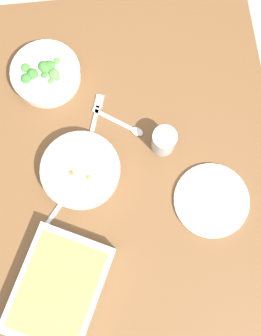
% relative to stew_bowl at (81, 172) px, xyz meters
% --- Properties ---
extents(ground_plane, '(6.00, 6.00, 0.00)m').
position_rel_stew_bowl_xyz_m(ground_plane, '(-0.00, 0.15, -0.77)').
color(ground_plane, '#B2A899').
extents(dining_table, '(1.20, 0.90, 0.74)m').
position_rel_stew_bowl_xyz_m(dining_table, '(-0.00, 0.15, -0.12)').
color(dining_table, brown).
rests_on(dining_table, ground_plane).
extents(stew_bowl, '(0.23, 0.23, 0.06)m').
position_rel_stew_bowl_xyz_m(stew_bowl, '(0.00, 0.00, 0.00)').
color(stew_bowl, white).
rests_on(stew_bowl, dining_table).
extents(broccoli_bowl, '(0.22, 0.22, 0.07)m').
position_rel_stew_bowl_xyz_m(broccoli_bowl, '(-0.32, -0.08, -0.00)').
color(broccoli_bowl, white).
rests_on(broccoli_bowl, dining_table).
extents(baking_dish, '(0.37, 0.33, 0.06)m').
position_rel_stew_bowl_xyz_m(baking_dish, '(0.32, -0.08, 0.00)').
color(baking_dish, silver).
rests_on(baking_dish, dining_table).
extents(drink_cup, '(0.07, 0.07, 0.08)m').
position_rel_stew_bowl_xyz_m(drink_cup, '(-0.06, 0.25, 0.01)').
color(drink_cup, '#B2BCC6').
rests_on(drink_cup, dining_table).
extents(side_plate, '(0.22, 0.22, 0.01)m').
position_rel_stew_bowl_xyz_m(side_plate, '(0.12, 0.37, -0.03)').
color(side_plate, white).
rests_on(side_plate, dining_table).
extents(spoon_by_stew, '(0.15, 0.13, 0.01)m').
position_rel_stew_bowl_xyz_m(spoon_by_stew, '(0.07, -0.06, -0.03)').
color(spoon_by_stew, silver).
rests_on(spoon_by_stew, dining_table).
extents(spoon_by_broccoli, '(0.11, 0.16, 0.01)m').
position_rel_stew_bowl_xyz_m(spoon_by_broccoli, '(-0.30, -0.05, -0.03)').
color(spoon_by_broccoli, silver).
rests_on(spoon_by_broccoli, dining_table).
extents(spoon_spare, '(0.11, 0.16, 0.01)m').
position_rel_stew_bowl_xyz_m(spoon_spare, '(-0.14, 0.14, -0.03)').
color(spoon_spare, silver).
rests_on(spoon_spare, dining_table).
extents(fork_on_table, '(0.17, 0.07, 0.01)m').
position_rel_stew_bowl_xyz_m(fork_on_table, '(-0.17, 0.05, -0.03)').
color(fork_on_table, silver).
rests_on(fork_on_table, dining_table).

